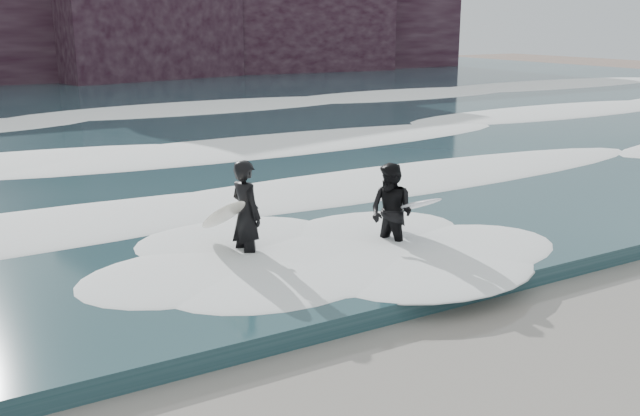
{
  "coord_description": "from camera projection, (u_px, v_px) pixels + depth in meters",
  "views": [
    {
      "loc": [
        -5.45,
        -4.32,
        4.1
      ],
      "look_at": [
        0.49,
        5.71,
        1.0
      ],
      "focal_mm": 40.0,
      "sensor_mm": 36.0,
      "label": 1
    }
  ],
  "objects": [
    {
      "name": "foam_far",
      "position": [
        60.0,
        115.0,
        28.0
      ],
      "size": [
        60.0,
        4.8,
        0.3
      ],
      "primitive_type": "ellipsoid",
      "color": "white",
      "rests_on": "sea"
    },
    {
      "name": "foam_mid",
      "position": [
        124.0,
        151.0,
        20.53
      ],
      "size": [
        60.0,
        4.0,
        0.24
      ],
      "primitive_type": "ellipsoid",
      "color": "white",
      "rests_on": "sea"
    },
    {
      "name": "foam_near",
      "position": [
        219.0,
        204.0,
        14.71
      ],
      "size": [
        60.0,
        3.2,
        0.2
      ],
      "primitive_type": "ellipsoid",
      "color": "white",
      "rests_on": "sea"
    },
    {
      "name": "sea",
      "position": [
        42.0,
        111.0,
        31.41
      ],
      "size": [
        90.0,
        52.0,
        0.3
      ],
      "primitive_type": "cube",
      "color": "#1F3D43",
      "rests_on": "ground"
    },
    {
      "name": "surfer_right",
      "position": [
        393.0,
        212.0,
        12.31
      ],
      "size": [
        1.22,
        1.87,
        1.72
      ],
      "color": "black",
      "rests_on": "ground"
    },
    {
      "name": "surfer_left",
      "position": [
        243.0,
        215.0,
        11.86
      ],
      "size": [
        0.98,
        1.74,
        1.87
      ],
      "color": "black",
      "rests_on": "ground"
    }
  ]
}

